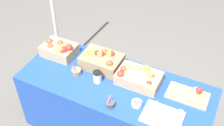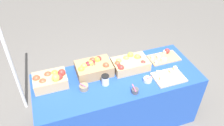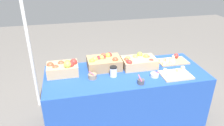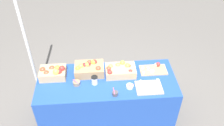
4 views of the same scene
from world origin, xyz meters
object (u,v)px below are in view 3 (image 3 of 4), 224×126
at_px(sample_bowl_near, 155,75).
at_px(coffee_cup, 113,71).
at_px(apple_crate_middle, 104,62).
at_px(apple_crate_right, 139,62).
at_px(tent_pole, 27,36).
at_px(sample_bowl_mid, 93,76).
at_px(sample_bowl_far, 141,82).
at_px(apple_crate_left, 63,68).
at_px(cutting_board_front, 176,74).
at_px(cutting_board_back, 173,60).

height_order(sample_bowl_near, coffee_cup, coffee_cup).
height_order(apple_crate_middle, apple_crate_right, apple_crate_middle).
distance_m(coffee_cup, tent_pole, 1.21).
relative_size(sample_bowl_mid, sample_bowl_far, 1.04).
bearing_deg(apple_crate_middle, sample_bowl_far, -54.17).
height_order(sample_bowl_near, sample_bowl_mid, sample_bowl_mid).
height_order(sample_bowl_near, sample_bowl_far, sample_bowl_far).
distance_m(apple_crate_left, sample_bowl_mid, 0.37).
distance_m(sample_bowl_near, tent_pole, 1.66).
distance_m(apple_crate_right, cutting_board_front, 0.47).
bearing_deg(cutting_board_back, apple_crate_middle, 179.12).
bearing_deg(apple_crate_right, cutting_board_back, 4.90).
xyz_separation_m(cutting_board_front, sample_bowl_far, (-0.46, -0.09, 0.02)).
distance_m(apple_crate_left, tent_pole, 0.69).
relative_size(cutting_board_back, sample_bowl_mid, 3.66).
bearing_deg(apple_crate_right, apple_crate_left, 178.99).
height_order(sample_bowl_far, coffee_cup, coffee_cup).
distance_m(cutting_board_back, sample_bowl_mid, 1.10).
distance_m(apple_crate_middle, coffee_cup, 0.23).
bearing_deg(cutting_board_back, sample_bowl_mid, -169.20).
xyz_separation_m(apple_crate_middle, sample_bowl_far, (0.32, -0.45, -0.05)).
relative_size(cutting_board_front, sample_bowl_far, 3.43).
height_order(apple_crate_middle, coffee_cup, apple_crate_middle).
xyz_separation_m(apple_crate_middle, coffee_cup, (0.07, -0.22, -0.02)).
bearing_deg(apple_crate_left, sample_bowl_mid, -29.57).
height_order(apple_crate_middle, sample_bowl_far, apple_crate_middle).
xyz_separation_m(apple_crate_middle, cutting_board_front, (0.78, -0.35, -0.07)).
xyz_separation_m(cutting_board_front, cutting_board_back, (0.13, 0.34, 0.01)).
bearing_deg(sample_bowl_near, sample_bowl_far, -150.46).
xyz_separation_m(apple_crate_right, cutting_board_back, (0.48, 0.04, -0.05)).
relative_size(apple_crate_middle, coffee_cup, 3.31).
height_order(apple_crate_right, cutting_board_back, apple_crate_right).
xyz_separation_m(cutting_board_back, sample_bowl_mid, (-1.08, -0.21, 0.01)).
height_order(cutting_board_front, coffee_cup, coffee_cup).
bearing_deg(apple_crate_left, apple_crate_right, -1.01).
bearing_deg(tent_pole, cutting_board_front, -25.57).
relative_size(sample_bowl_near, tent_pole, 0.05).
height_order(cutting_board_front, cutting_board_back, cutting_board_back).
bearing_deg(coffee_cup, cutting_board_front, -10.70).
relative_size(apple_crate_left, sample_bowl_near, 3.57).
bearing_deg(tent_pole, sample_bowl_near, -28.64).
relative_size(cutting_board_front, tent_pole, 0.16).
relative_size(cutting_board_back, coffee_cup, 3.12).
relative_size(cutting_board_back, sample_bowl_far, 3.79).
distance_m(cutting_board_front, tent_pole, 1.89).
distance_m(apple_crate_right, sample_bowl_near, 0.30).
height_order(apple_crate_right, sample_bowl_near, apple_crate_right).
bearing_deg(sample_bowl_mid, cutting_board_front, -8.03).
relative_size(apple_crate_left, cutting_board_front, 1.03).
relative_size(apple_crate_left, coffee_cup, 2.90).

